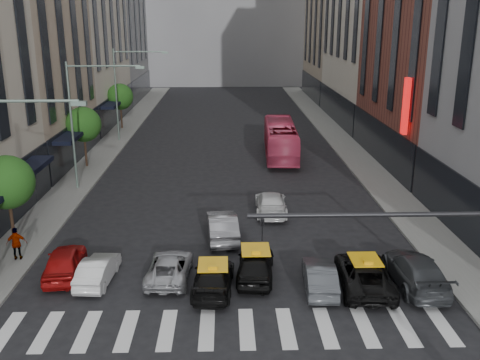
{
  "coord_description": "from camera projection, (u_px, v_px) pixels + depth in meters",
  "views": [
    {
      "loc": [
        -0.18,
        -17.34,
        12.01
      ],
      "look_at": [
        0.54,
        8.96,
        4.0
      ],
      "focal_mm": 40.0,
      "sensor_mm": 36.0,
      "label": 1
    }
  ],
  "objects": [
    {
      "name": "ground",
      "position": [
        232.0,
        351.0,
        20.09
      ],
      "size": [
        160.0,
        160.0,
        0.0
      ],
      "primitive_type": "plane",
      "color": "black",
      "rests_on": "ground"
    },
    {
      "name": "sidewalk_left",
      "position": [
        101.0,
        155.0,
        48.45
      ],
      "size": [
        3.0,
        96.0,
        0.15
      ],
      "primitive_type": "cube",
      "color": "slate",
      "rests_on": "ground"
    },
    {
      "name": "sidewalk_right",
      "position": [
        353.0,
        153.0,
        49.06
      ],
      "size": [
        3.0,
        96.0,
        0.15
      ],
      "primitive_type": "cube",
      "color": "slate",
      "rests_on": "ground"
    },
    {
      "name": "building_left_b",
      "position": [
        16.0,
        18.0,
        42.92
      ],
      "size": [
        8.0,
        16.0,
        24.0
      ],
      "primitive_type": "cube",
      "color": "tan",
      "rests_on": "ground"
    },
    {
      "name": "building_right_b",
      "position": [
        440.0,
        5.0,
        42.57
      ],
      "size": [
        8.0,
        18.0,
        26.0
      ],
      "primitive_type": "cube",
      "color": "brown",
      "rests_on": "ground"
    },
    {
      "name": "building_right_d",
      "position": [
        341.0,
        3.0,
        78.62
      ],
      "size": [
        8.0,
        18.0,
        28.0
      ],
      "primitive_type": "cube",
      "color": "tan",
      "rests_on": "ground"
    },
    {
      "name": "tree_near",
      "position": [
        7.0,
        182.0,
        28.28
      ],
      "size": [
        2.88,
        2.88,
        4.95
      ],
      "color": "black",
      "rests_on": "sidewalk_left"
    },
    {
      "name": "tree_mid",
      "position": [
        83.0,
        125.0,
        43.58
      ],
      "size": [
        2.88,
        2.88,
        4.95
      ],
      "color": "black",
      "rests_on": "sidewalk_left"
    },
    {
      "name": "tree_far",
      "position": [
        120.0,
        97.0,
        58.88
      ],
      "size": [
        2.88,
        2.88,
        4.95
      ],
      "color": "black",
      "rests_on": "sidewalk_left"
    },
    {
      "name": "streetlamp_mid",
      "position": [
        84.0,
        109.0,
        37.23
      ],
      "size": [
        5.38,
        0.25,
        9.0
      ],
      "color": "gray",
      "rests_on": "sidewalk_left"
    },
    {
      "name": "streetlamp_far",
      "position": [
        125.0,
        82.0,
        52.53
      ],
      "size": [
        5.38,
        0.25,
        9.0
      ],
      "color": "gray",
      "rests_on": "sidewalk_left"
    },
    {
      "name": "traffic_signal",
      "position": [
        460.0,
        251.0,
        18.03
      ],
      "size": [
        10.1,
        0.2,
        6.0
      ],
      "color": "black",
      "rests_on": "ground"
    },
    {
      "name": "liberty_sign",
      "position": [
        406.0,
        106.0,
        37.8
      ],
      "size": [
        0.3,
        0.7,
        4.0
      ],
      "color": "red",
      "rests_on": "ground"
    },
    {
      "name": "car_red",
      "position": [
        65.0,
        262.0,
        25.81
      ],
      "size": [
        2.14,
        4.36,
        1.43
      ],
      "primitive_type": "imported",
      "rotation": [
        0.0,
        0.0,
        3.25
      ],
      "color": "#A00E0E",
      "rests_on": "ground"
    },
    {
      "name": "car_white_front",
      "position": [
        98.0,
        270.0,
        25.19
      ],
      "size": [
        1.55,
        3.8,
        1.23
      ],
      "primitive_type": "imported",
      "rotation": [
        0.0,
        0.0,
        3.07
      ],
      "color": "silver",
      "rests_on": "ground"
    },
    {
      "name": "car_silver",
      "position": [
        169.0,
        267.0,
        25.53
      ],
      "size": [
        2.16,
        4.34,
        1.18
      ],
      "primitive_type": "imported",
      "rotation": [
        0.0,
        0.0,
        3.09
      ],
      "color": "#ABACB1",
      "rests_on": "ground"
    },
    {
      "name": "taxi_left",
      "position": [
        213.0,
        278.0,
        24.4
      ],
      "size": [
        2.08,
        4.5,
        1.27
      ],
      "primitive_type": "imported",
      "rotation": [
        0.0,
        0.0,
        3.07
      ],
      "color": "black",
      "rests_on": "ground"
    },
    {
      "name": "taxi_center",
      "position": [
        255.0,
        264.0,
        25.55
      ],
      "size": [
        2.13,
        4.41,
        1.45
      ],
      "primitive_type": "imported",
      "rotation": [
        0.0,
        0.0,
        3.04
      ],
      "color": "black",
      "rests_on": "ground"
    },
    {
      "name": "car_grey_mid",
      "position": [
        320.0,
        276.0,
        24.5
      ],
      "size": [
        1.59,
        3.98,
        1.29
      ],
      "primitive_type": "imported",
      "rotation": [
        0.0,
        0.0,
        3.08
      ],
      "color": "#404347",
      "rests_on": "ground"
    },
    {
      "name": "taxi_right",
      "position": [
        364.0,
        274.0,
        24.65
      ],
      "size": [
        2.64,
        5.13,
        1.38
      ],
      "primitive_type": "imported",
      "rotation": [
        0.0,
        0.0,
        3.07
      ],
      "color": "black",
      "rests_on": "ground"
    },
    {
      "name": "car_grey_curb",
      "position": [
        416.0,
        271.0,
        24.83
      ],
      "size": [
        2.1,
        5.14,
        1.49
      ],
      "primitive_type": "imported",
      "rotation": [
        0.0,
        0.0,
        3.14
      ],
      "color": "#383B3F",
      "rests_on": "ground"
    },
    {
      "name": "car_row2_left",
      "position": [
        222.0,
        226.0,
        30.15
      ],
      "size": [
        1.97,
        4.71,
        1.51
      ],
      "primitive_type": "imported",
      "rotation": [
        0.0,
        0.0,
        3.22
      ],
      "color": "gray",
      "rests_on": "ground"
    },
    {
      "name": "car_row2_right",
      "position": [
        271.0,
        203.0,
        34.08
      ],
      "size": [
        2.07,
        4.78,
        1.37
      ],
      "primitive_type": "imported",
      "rotation": [
        0.0,
        0.0,
        3.11
      ],
      "color": "white",
      "rests_on": "ground"
    },
    {
      "name": "bus",
      "position": [
        280.0,
        139.0,
        47.9
      ],
      "size": [
        3.13,
        11.27,
        3.11
      ],
      "primitive_type": "imported",
      "rotation": [
        0.0,
        0.0,
        3.09
      ],
      "color": "#D43E62",
      "rests_on": "ground"
    },
    {
      "name": "pedestrian_far",
      "position": [
        17.0,
        244.0,
        27.14
      ],
      "size": [
        1.07,
        0.61,
        1.73
      ],
      "primitive_type": "imported",
      "rotation": [
        0.0,
        0.0,
        3.34
      ],
      "color": "gray",
      "rests_on": "sidewalk_left"
    }
  ]
}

